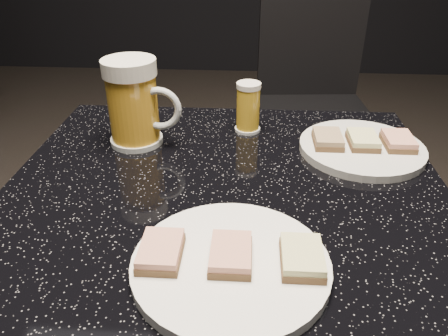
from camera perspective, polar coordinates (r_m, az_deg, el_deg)
The scene contains 8 objects.
plate_large at distance 0.54m, azimuth 0.87°, elevation -12.50°, with size 0.24×0.24×0.01m, color white.
plate_small at distance 0.83m, azimuth 17.52°, elevation 2.50°, with size 0.22×0.22×0.01m, color silver.
table at distance 0.83m, azimuth 0.00°, elevation -17.83°, with size 0.70×0.70×0.75m.
beer_mug at distance 0.81m, azimuth -11.64°, elevation 8.36°, with size 0.14×0.10×0.16m.
beer_tumbler at distance 0.85m, azimuth 3.17°, elevation 7.90°, with size 0.05×0.05×0.10m.
chair at distance 1.78m, azimuth 11.45°, elevation 9.12°, with size 0.45×0.45×0.88m.
canapes_on_plate_large at distance 0.53m, azimuth 0.89°, elevation -11.19°, with size 0.22×0.07×0.02m.
canapes_on_plate_small at distance 0.82m, azimuth 17.69°, elevation 3.51°, with size 0.17×0.07×0.02m.
Camera 1 is at (0.04, -0.55, 1.12)m, focal length 35.00 mm.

